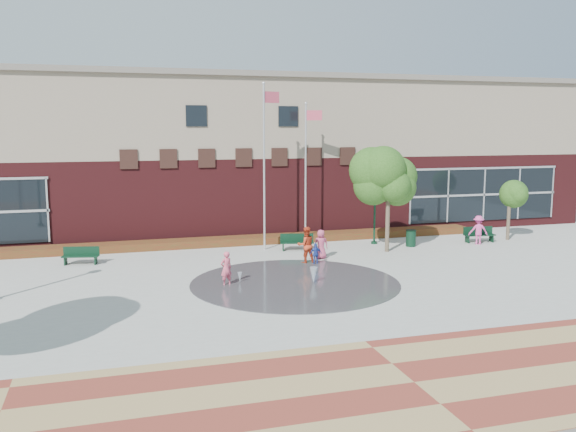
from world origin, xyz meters
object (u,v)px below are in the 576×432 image
object	(u,v)px
flagpole_right	(306,165)
child_splash	(226,269)
flagpole_left	(265,158)
trash_can	(411,238)
bench_left	(81,259)

from	to	relation	value
flagpole_right	child_splash	size ratio (longest dim) A/B	5.45
child_splash	flagpole_left	bearing A→B (deg)	-137.29
trash_can	flagpole_right	bearing A→B (deg)	153.61
flagpole_right	child_splash	xyz separation A→B (m)	(-5.78, -7.52, -3.51)
bench_left	trash_can	bearing A→B (deg)	10.47
trash_can	bench_left	bearing A→B (deg)	178.49
bench_left	child_splash	size ratio (longest dim) A/B	1.21
flagpole_left	child_splash	world-z (taller)	flagpole_left
bench_left	trash_can	distance (m)	16.44
flagpole_right	bench_left	size ratio (longest dim) A/B	4.49
flagpole_right	bench_left	world-z (taller)	flagpole_right
flagpole_left	trash_can	xyz separation A→B (m)	(7.52, -1.38, -4.24)
flagpole_right	child_splash	bearing A→B (deg)	-108.12
trash_can	child_splash	xyz separation A→B (m)	(-10.75, -5.06, 0.24)
flagpole_left	trash_can	size ratio (longest dim) A/B	9.43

